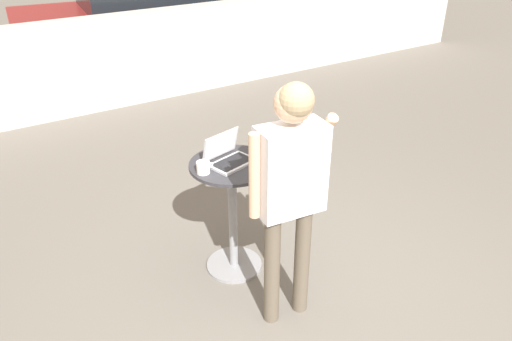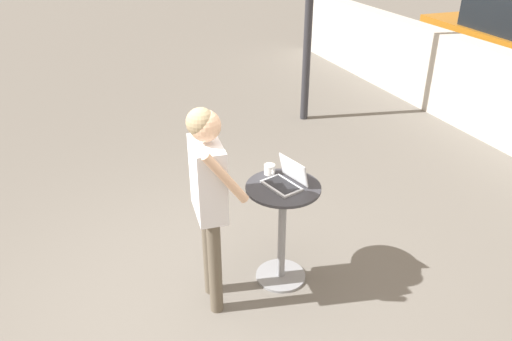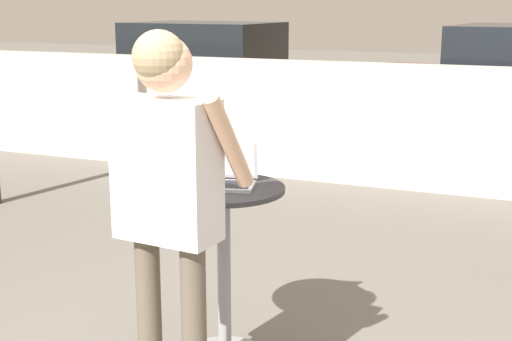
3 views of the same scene
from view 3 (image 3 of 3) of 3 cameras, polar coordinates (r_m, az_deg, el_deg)
The scene contains 6 objects.
pavement_kerb at distance 7.54m, azimuth 11.29°, elevation 3.52°, with size 14.47×0.35×1.27m.
cafe_table at distance 3.74m, azimuth -2.58°, elevation -6.76°, with size 0.63×0.63×0.97m.
laptop at distance 3.65m, azimuth -2.63°, elevation -0.42°, with size 0.38×0.33×0.22m.
coffee_mug at distance 3.71m, azimuth -6.15°, elevation -0.35°, with size 0.13×0.10×0.09m.
standing_person at distance 3.00m, azimuth -7.15°, elevation -0.95°, with size 0.60×0.36×1.78m.
parked_car_near_street at distance 10.94m, azimuth -4.75°, elevation 7.66°, with size 3.92×2.07×1.59m.
Camera 3 is at (1.41, -2.50, 1.88)m, focal length 50.00 mm.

